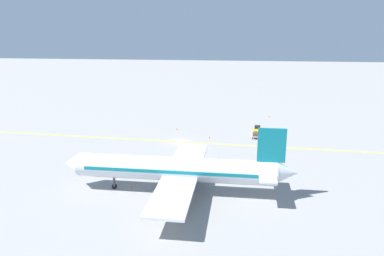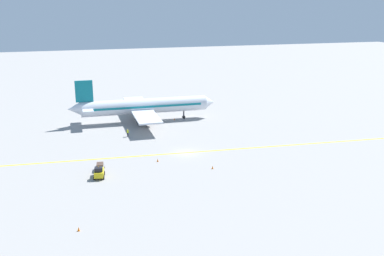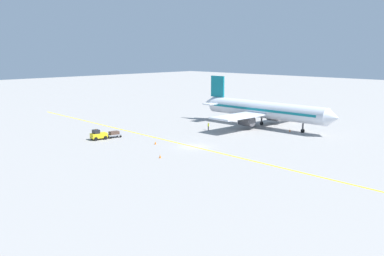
{
  "view_description": "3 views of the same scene",
  "coord_description": "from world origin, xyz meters",
  "views": [
    {
      "loc": [
        -77.13,
        -11.92,
        24.47
      ],
      "look_at": [
        4.38,
        -2.22,
        2.02
      ],
      "focal_mm": 35.0,
      "sensor_mm": 36.0,
      "label": 1
    },
    {
      "loc": [
        78.6,
        -21.67,
        27.92
      ],
      "look_at": [
        -3.0,
        2.06,
        3.96
      ],
      "focal_mm": 42.0,
      "sensor_mm": 36.0,
      "label": 2
    },
    {
      "loc": [
        54.54,
        53.8,
        16.71
      ],
      "look_at": [
        1.39,
        1.04,
        3.63
      ],
      "focal_mm": 42.0,
      "sensor_mm": 36.0,
      "label": 3
    }
  ],
  "objects": [
    {
      "name": "apron_yellow_centreline",
      "position": [
        0.0,
        0.0,
        0.0
      ],
      "size": [
        7.89,
        119.79,
        0.01
      ],
      "primitive_type": "cube",
      "rotation": [
        0.0,
        0.0,
        -0.06
      ],
      "color": "yellow",
      "rests_on": "ground"
    },
    {
      "name": "ground_plane",
      "position": [
        0.0,
        0.0,
        0.0
      ],
      "size": [
        400.0,
        400.0,
        0.0
      ],
      "primitive_type": "plane",
      "color": "gray"
    },
    {
      "name": "airplane_at_gate",
      "position": [
        -25.43,
        -3.63,
        3.71
      ],
      "size": [
        28.07,
        35.44,
        10.6
      ],
      "color": "silver",
      "rests_on": "ground"
    },
    {
      "name": "baggage_cart_trailing",
      "position": [
        4.88,
        -16.67,
        0.76
      ],
      "size": [
        2.77,
        1.74,
        1.24
      ],
      "color": "gray",
      "rests_on": "ground"
    },
    {
      "name": "ground_crew_worker",
      "position": [
        -13.77,
        -9.16,
        0.91
      ],
      "size": [
        0.52,
        0.37,
        1.68
      ],
      "color": "#23232D",
      "rests_on": "ground"
    },
    {
      "name": "baggage_tug_white",
      "position": [
        8.14,
        -17.11,
        0.9
      ],
      "size": [
        3.18,
        2.09,
        2.11
      ],
      "color": "gold",
      "rests_on": "ground"
    },
    {
      "name": "traffic_cone_mid_apron",
      "position": [
        3.37,
        -6.26,
        0.28
      ],
      "size": [
        0.32,
        0.32,
        0.55
      ],
      "primitive_type": "cone",
      "color": "orange",
      "rests_on": "ground"
    },
    {
      "name": "traffic_cone_far_edge",
      "position": [
        9.57,
        2.12,
        0.28
      ],
      "size": [
        0.32,
        0.32,
        0.55
      ],
      "primitive_type": "cone",
      "color": "orange",
      "rests_on": "ground"
    },
    {
      "name": "traffic_cone_by_wingtip",
      "position": [
        -24.6,
        3.83,
        0.28
      ],
      "size": [
        0.32,
        0.32,
        0.55
      ],
      "primitive_type": "cone",
      "color": "orange",
      "rests_on": "ground"
    }
  ]
}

